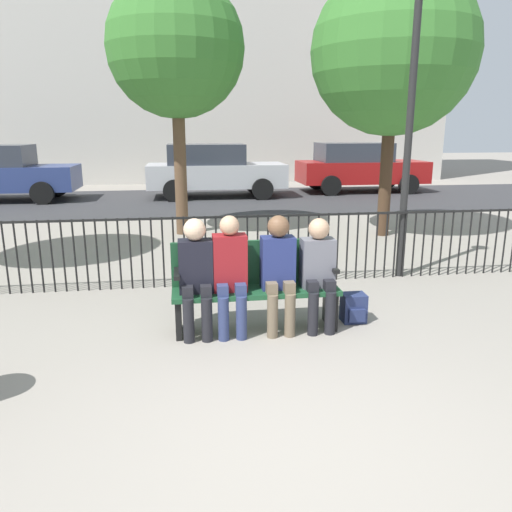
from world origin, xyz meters
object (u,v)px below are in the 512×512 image
object	(u,v)px
backpack	(354,308)
lamp_post	(412,87)
tree_0	(176,48)
tree_2	(394,52)
parked_car_2	(213,170)
seated_person_0	(196,271)
parked_car_0	(359,167)
seated_person_3	(318,268)
seated_person_2	(279,267)
seated_person_1	(230,269)
park_bench	(255,282)

from	to	relation	value
backpack	lamp_post	distance (m)	3.17
tree_0	tree_2	bearing A→B (deg)	-10.34
backpack	parked_car_2	world-z (taller)	parked_car_2
seated_person_0	tree_0	distance (m)	5.93
seated_person_0	parked_car_0	size ratio (longest dim) A/B	0.29
backpack	lamp_post	world-z (taller)	lamp_post
seated_person_3	tree_0	distance (m)	6.10
seated_person_2	seated_person_3	size ratio (longest dim) A/B	1.03
seated_person_1	seated_person_2	xyz separation A→B (m)	(0.49, -0.00, 0.01)
seated_person_1	seated_person_2	world-z (taller)	seated_person_1
tree_0	tree_2	xyz separation A→B (m)	(3.95, -0.72, -0.08)
seated_person_1	park_bench	bearing A→B (deg)	25.32
seated_person_3	seated_person_1	bearing A→B (deg)	179.83
seated_person_1	lamp_post	xyz separation A→B (m)	(2.60, 1.73, 1.91)
seated_person_1	seated_person_3	world-z (taller)	seated_person_1
parked_car_2	tree_2	bearing A→B (deg)	-64.73
tree_2	seated_person_0	bearing A→B (deg)	-130.38
park_bench	tree_0	size ratio (longest dim) A/B	0.36
park_bench	seated_person_3	xyz separation A→B (m)	(0.65, -0.13, 0.17)
tree_0	lamp_post	world-z (taller)	tree_0
seated_person_1	lamp_post	world-z (taller)	lamp_post
seated_person_1	seated_person_0	bearing A→B (deg)	-179.83
seated_person_3	parked_car_2	world-z (taller)	parked_car_2
parked_car_0	lamp_post	bearing A→B (deg)	-106.26
tree_0	parked_car_0	distance (m)	8.94
tree_0	backpack	bearing A→B (deg)	-70.16
seated_person_1	backpack	distance (m)	1.46
seated_person_3	parked_car_2	distance (m)	10.76
park_bench	seated_person_1	size ratio (longest dim) A/B	1.41
seated_person_3	tree_0	size ratio (longest dim) A/B	0.24
backpack	parked_car_0	distance (m)	12.00
backpack	tree_2	bearing A→B (deg)	64.19
seated_person_1	seated_person_3	xyz separation A→B (m)	(0.91, -0.00, -0.02)
seated_person_0	seated_person_1	bearing A→B (deg)	0.17
seated_person_0	seated_person_1	size ratio (longest dim) A/B	0.98
park_bench	lamp_post	bearing A→B (deg)	34.46
seated_person_3	parked_car_2	size ratio (longest dim) A/B	0.28
backpack	tree_2	distance (m)	5.85
tree_0	parked_car_0	xyz separation A→B (m)	(5.89, 6.18, -2.66)
lamp_post	seated_person_1	bearing A→B (deg)	-146.41
park_bench	lamp_post	world-z (taller)	lamp_post
seated_person_1	lamp_post	bearing A→B (deg)	33.59
seated_person_0	seated_person_3	size ratio (longest dim) A/B	1.03
backpack	tree_0	xyz separation A→B (m)	(-1.84, 5.09, 3.35)
parked_car_2	seated_person_2	bearing A→B (deg)	-90.10
park_bench	seated_person_0	world-z (taller)	seated_person_0
park_bench	tree_2	world-z (taller)	tree_2
backpack	parked_car_2	bearing A→B (deg)	94.55
seated_person_2	tree_2	world-z (taller)	tree_2
seated_person_2	seated_person_0	bearing A→B (deg)	-179.96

